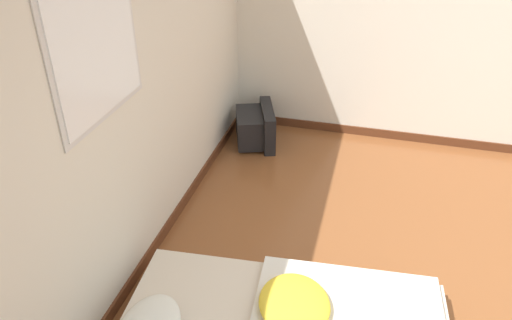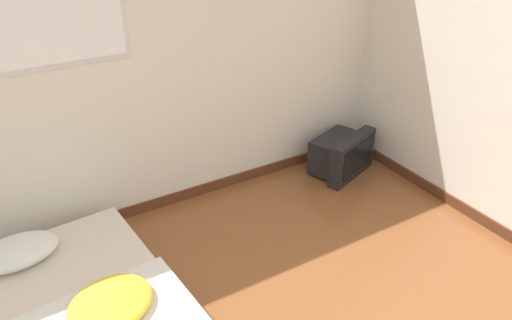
% 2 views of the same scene
% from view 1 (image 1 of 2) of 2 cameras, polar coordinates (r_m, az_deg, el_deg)
% --- Properties ---
extents(wall_back, '(7.57, 0.08, 2.60)m').
position_cam_1_polar(wall_back, '(2.95, -17.40, 4.98)').
color(wall_back, silver).
rests_on(wall_back, ground_plane).
extents(crt_tv, '(0.63, 0.52, 0.38)m').
position_cam_1_polar(crt_tv, '(5.08, 0.09, 3.85)').
color(crt_tv, black).
rests_on(crt_tv, ground_plane).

